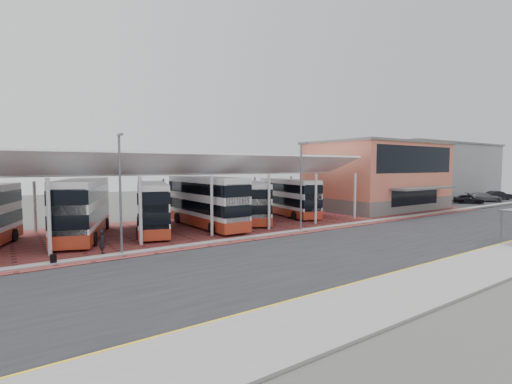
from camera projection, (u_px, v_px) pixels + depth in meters
ground at (337, 246)px, 27.70m from camera, size 140.00×140.00×0.00m
road at (347, 248)px, 26.88m from camera, size 120.00×14.00×0.02m
forecourt at (259, 222)px, 39.47m from camera, size 72.00×16.00×0.06m
sidewalk at (460, 273)px, 20.33m from camera, size 120.00×4.00×0.14m
north_kerb at (284, 233)px, 32.76m from camera, size 120.00×0.80×0.14m
carpark_surface at (477, 202)px, 60.99m from camera, size 22.00×10.00×0.08m
yellow_line_near at (426, 266)px, 21.97m from camera, size 120.00×0.12×0.01m
yellow_line_far at (421, 265)px, 22.21m from camera, size 120.00×0.12×0.01m
canopy at (184, 168)px, 35.27m from camera, size 37.00×11.63×7.07m
terminal at (377, 175)px, 51.89m from camera, size 18.40×14.40×9.25m
warehouse at (414, 170)px, 74.37m from camera, size 30.50×20.50×10.25m
lamp_west at (120, 190)px, 24.53m from camera, size 0.16×0.90×8.07m
lamp_east at (301, 184)px, 33.67m from camera, size 0.16×0.90×8.07m
bus_1 at (83, 209)px, 30.51m from camera, size 6.42×11.93×4.82m
bus_2 at (152, 208)px, 33.18m from camera, size 5.54×10.92×4.40m
bus_3 at (206, 202)px, 35.86m from camera, size 3.01×11.84×4.87m
bus_4 at (253, 202)px, 39.62m from camera, size 6.58×10.10×4.17m
bus_5 at (288, 198)px, 44.08m from camera, size 4.11×10.80×4.35m
pedestrian at (103, 242)px, 24.83m from camera, size 0.46×0.64×1.64m
suitcase at (53, 259)px, 22.33m from camera, size 0.35×0.25×0.59m
carpark_car_a at (469, 199)px, 58.21m from camera, size 3.67×4.58×1.46m
carpark_car_b at (484, 197)px, 61.32m from camera, size 5.07×5.32×1.52m
carpark_car_c at (498, 195)px, 64.97m from camera, size 4.86×3.62×1.53m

